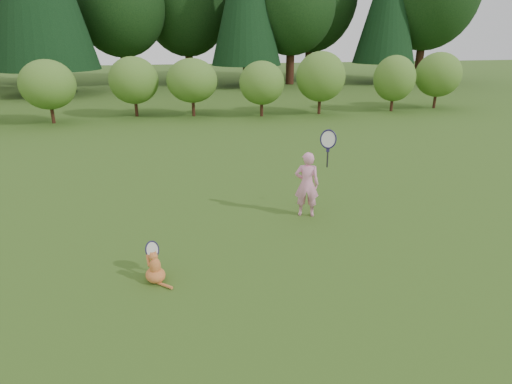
{
  "coord_description": "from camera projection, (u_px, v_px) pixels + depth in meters",
  "views": [
    {
      "loc": [
        -1.37,
        -6.58,
        3.48
      ],
      "look_at": [
        0.2,
        0.8,
        0.7
      ],
      "focal_mm": 30.0,
      "sensor_mm": 36.0,
      "label": 1
    }
  ],
  "objects": [
    {
      "name": "ground",
      "position": [
        254.0,
        246.0,
        7.51
      ],
      "size": [
        100.0,
        100.0,
        0.0
      ],
      "primitive_type": "plane",
      "color": "#375818",
      "rests_on": "ground"
    },
    {
      "name": "shrub_row",
      "position": [
        194.0,
        85.0,
        18.95
      ],
      "size": [
        28.0,
        3.0,
        2.8
      ],
      "primitive_type": null,
      "color": "#507B26",
      "rests_on": "ground"
    },
    {
      "name": "child",
      "position": [
        307.0,
        183.0,
        8.53
      ],
      "size": [
        0.79,
        0.53,
        2.0
      ],
      "rotation": [
        0.0,
        0.0,
        2.82
      ],
      "color": "pink",
      "rests_on": "ground"
    },
    {
      "name": "cat",
      "position": [
        155.0,
        266.0,
        6.36
      ],
      "size": [
        0.47,
        0.73,
        0.66
      ],
      "rotation": [
        0.0,
        0.0,
        0.36
      ],
      "color": "#BE4C24",
      "rests_on": "ground"
    },
    {
      "name": "tennis_ball",
      "position": [
        301.0,
        177.0,
        9.17
      ],
      "size": [
        0.08,
        0.08,
        0.08
      ],
      "color": "#C9CB17",
      "rests_on": "ground"
    }
  ]
}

